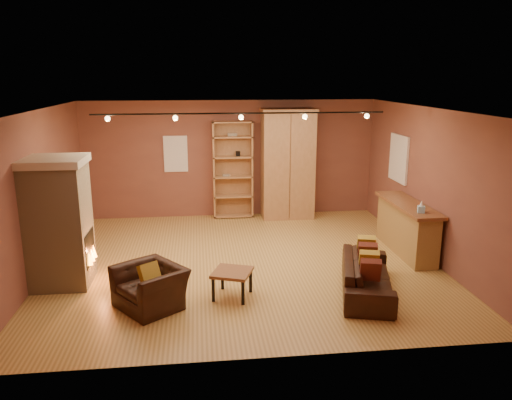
{
  "coord_description": "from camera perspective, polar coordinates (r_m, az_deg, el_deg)",
  "views": [
    {
      "loc": [
        -0.78,
        -8.67,
        3.39
      ],
      "look_at": [
        0.27,
        0.2,
        1.13
      ],
      "focal_mm": 35.0,
      "sensor_mm": 36.0,
      "label": 1
    }
  ],
  "objects": [
    {
      "name": "right_wall",
      "position": [
        9.87,
        19.14,
        1.77
      ],
      "size": [
        0.02,
        6.5,
        2.8
      ],
      "primitive_type": "cube",
      "color": "brown",
      "rests_on": "floor"
    },
    {
      "name": "armchair",
      "position": [
        7.65,
        -12.02,
        -8.96
      ],
      "size": [
        1.08,
        1.15,
        0.84
      ],
      "rotation": [
        0.0,
        0.0,
        -0.92
      ],
      "color": "black",
      "rests_on": "floor"
    },
    {
      "name": "back_window",
      "position": [
        12.05,
        -9.16,
        5.22
      ],
      "size": [
        0.56,
        0.04,
        0.86
      ],
      "primitive_type": "cube",
      "color": "white",
      "rests_on": "back_wall"
    },
    {
      "name": "floor",
      "position": [
        9.34,
        -1.49,
        -7.1
      ],
      "size": [
        7.0,
        7.0,
        0.0
      ],
      "primitive_type": "plane",
      "color": "#A57C3A",
      "rests_on": "ground"
    },
    {
      "name": "tissue_box",
      "position": [
        9.35,
        18.37,
        -0.84
      ],
      "size": [
        0.14,
        0.14,
        0.21
      ],
      "rotation": [
        0.0,
        0.0,
        -0.3
      ],
      "color": "#94CBED",
      "rests_on": "bar_counter"
    },
    {
      "name": "bar_counter",
      "position": [
        10.1,
        16.81,
        -3.02
      ],
      "size": [
        0.56,
        2.07,
        0.99
      ],
      "color": "#A7854D",
      "rests_on": "floor"
    },
    {
      "name": "right_window",
      "position": [
        11.07,
        16.0,
        4.59
      ],
      "size": [
        0.05,
        0.9,
        1.0
      ],
      "primitive_type": "cube",
      "color": "white",
      "rests_on": "right_wall"
    },
    {
      "name": "bookcase",
      "position": [
        12.03,
        -2.7,
        3.6
      ],
      "size": [
        0.95,
        0.37,
        2.33
      ],
      "color": "tan",
      "rests_on": "floor"
    },
    {
      "name": "back_wall",
      "position": [
        12.11,
        -2.96,
        4.71
      ],
      "size": [
        7.0,
        0.02,
        2.8
      ],
      "primitive_type": "cube",
      "color": "brown",
      "rests_on": "floor"
    },
    {
      "name": "ceiling",
      "position": [
        8.72,
        -1.61,
        10.31
      ],
      "size": [
        7.0,
        7.0,
        0.0
      ],
      "primitive_type": "plane",
      "rotation": [
        3.14,
        0.0,
        0.0
      ],
      "color": "brown",
      "rests_on": "back_wall"
    },
    {
      "name": "loveseat",
      "position": [
        8.16,
        12.62,
        -7.77
      ],
      "size": [
        1.05,
        1.99,
        0.78
      ],
      "rotation": [
        0.0,
        0.0,
        1.3
      ],
      "color": "black",
      "rests_on": "floor"
    },
    {
      "name": "coffee_table",
      "position": [
        7.84,
        -2.74,
        -8.53
      ],
      "size": [
        0.72,
        0.72,
        0.43
      ],
      "rotation": [
        0.0,
        0.0,
        -0.36
      ],
      "color": "brown",
      "rests_on": "floor"
    },
    {
      "name": "fireplace",
      "position": [
        8.7,
        -21.55,
        -2.37
      ],
      "size": [
        1.01,
        0.98,
        2.12
      ],
      "color": "#C1B186",
      "rests_on": "floor"
    },
    {
      "name": "left_wall",
      "position": [
        9.3,
        -23.56,
        0.64
      ],
      "size": [
        0.02,
        6.5,
        2.8
      ],
      "primitive_type": "cube",
      "color": "brown",
      "rests_on": "floor"
    },
    {
      "name": "armoire",
      "position": [
        11.96,
        3.64,
        4.16
      ],
      "size": [
        1.28,
        0.73,
        2.62
      ],
      "color": "tan",
      "rests_on": "floor"
    },
    {
      "name": "track_rail",
      "position": [
        8.93,
        -1.72,
        9.68
      ],
      "size": [
        5.2,
        0.09,
        0.13
      ],
      "color": "black",
      "rests_on": "ceiling"
    }
  ]
}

